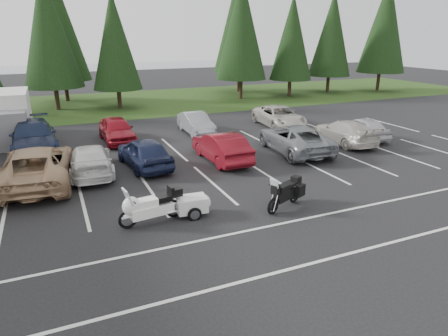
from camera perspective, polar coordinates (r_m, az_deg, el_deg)
ground at (r=16.32m, az=-1.84°, el=-3.67°), size 120.00×120.00×0.00m
grass_strip at (r=38.95m, az=-15.21°, el=8.86°), size 80.00×16.00×0.01m
lake_water at (r=69.98m, az=-15.99°, el=12.87°), size 70.00×50.00×0.02m
box_truck at (r=27.08m, az=-28.50°, el=6.30°), size 2.40×5.60×2.90m
stall_markings at (r=18.07m, az=-4.19°, el=-1.44°), size 32.00×16.00×0.01m
conifer_4 at (r=36.95m, az=-23.86°, el=17.68°), size 4.80×4.80×11.17m
conifer_5 at (r=36.08m, az=-15.37°, el=17.12°), size 4.14×4.14×9.63m
conifer_6 at (r=40.18m, az=2.52°, el=19.37°), size 4.93×4.93×11.48m
conifer_7 at (r=42.62m, az=9.69°, el=17.88°), size 4.27×4.27×9.94m
conifer_8 at (r=46.45m, az=15.16°, el=18.01°), size 4.53×4.53×10.56m
conifer_9 at (r=49.43m, az=22.00°, el=18.40°), size 5.19×5.19×12.10m
conifer_back_b at (r=41.58m, az=-22.56°, el=18.11°), size 4.97×4.97×11.58m
conifer_back_c at (r=45.30m, az=2.19°, el=20.28°), size 5.50×5.50×12.81m
car_near_2 at (r=18.85m, az=-25.18°, el=0.30°), size 3.33×6.24×1.67m
car_near_3 at (r=19.39m, az=-18.56°, el=1.12°), size 2.15×4.78×1.36m
car_near_4 at (r=19.70m, az=-11.33°, el=2.19°), size 2.18×4.49×1.48m
car_near_5 at (r=20.30m, az=-0.40°, el=3.06°), size 1.65×4.53×1.48m
car_near_6 at (r=22.20m, az=10.03°, el=4.16°), size 2.95×5.61×1.50m
car_near_7 at (r=24.70m, az=16.72°, el=4.96°), size 2.02×4.75×1.37m
car_near_8 at (r=26.22m, az=19.25°, el=5.43°), size 1.96×4.06×1.34m
car_far_1 at (r=24.36m, az=-25.57°, el=4.07°), size 2.58×5.80×1.65m
car_far_2 at (r=24.84m, az=-15.07°, el=5.30°), size 1.86×4.36×1.47m
car_far_3 at (r=26.20m, az=-4.03°, el=6.41°), size 1.43×4.03×1.33m
car_far_4 at (r=28.36m, az=7.91°, el=7.30°), size 2.71×5.20×1.40m
touring_motorcycle at (r=13.84m, az=-10.38°, el=-5.01°), size 2.67×1.15×1.43m
cargo_trailer at (r=14.33m, az=-4.67°, el=-5.45°), size 1.62×0.99×0.72m
adventure_motorcycle at (r=14.90m, az=8.64°, el=-3.28°), size 2.37×1.65×1.37m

